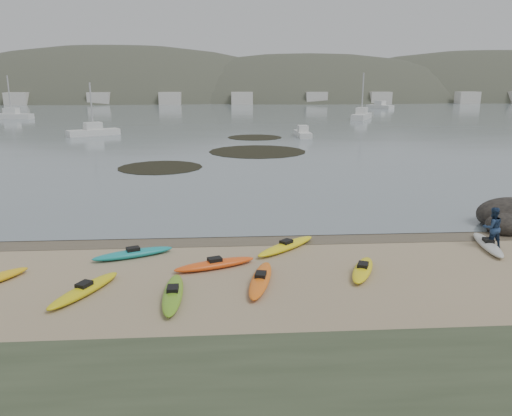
{
  "coord_description": "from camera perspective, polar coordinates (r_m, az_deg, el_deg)",
  "views": [
    {
      "loc": [
        -1.6,
        -23.74,
        7.58
      ],
      "look_at": [
        0.0,
        0.0,
        1.5
      ],
      "focal_mm": 35.0,
      "sensor_mm": 36.0,
      "label": 1
    }
  ],
  "objects": [
    {
      "name": "water",
      "position": [
        323.84,
        -3.67,
        12.96
      ],
      "size": [
        1200.0,
        1200.0,
        0.0
      ],
      "primitive_type": "plane",
      "color": "slate",
      "rests_on": "ground"
    },
    {
      "name": "person_east",
      "position": [
        25.63,
        25.39,
        -2.04
      ],
      "size": [
        0.98,
        0.79,
        1.94
      ],
      "primitive_type": "imported",
      "rotation": [
        0.0,
        0.0,
        3.2
      ],
      "color": "navy",
      "rests_on": "ground"
    },
    {
      "name": "far_hills",
      "position": [
        222.78,
        6.83,
        8.17
      ],
      "size": [
        550.0,
        135.0,
        80.0
      ],
      "color": "#384235",
      "rests_on": "ground"
    },
    {
      "name": "far_town",
      "position": [
        169.01,
        -1.31,
        12.43
      ],
      "size": [
        199.0,
        5.0,
        4.0
      ],
      "color": "beige",
      "rests_on": "ground"
    },
    {
      "name": "kayaks",
      "position": [
        20.56,
        -3.33,
        -6.82
      ],
      "size": [
        23.46,
        8.47,
        0.34
      ],
      "color": "beige",
      "rests_on": "ground"
    },
    {
      "name": "ground",
      "position": [
        24.97,
        0.0,
        -3.34
      ],
      "size": [
        600.0,
        600.0,
        0.0
      ],
      "primitive_type": "plane",
      "color": "tan",
      "rests_on": "ground"
    },
    {
      "name": "wet_sand",
      "position": [
        24.69,
        0.05,
        -3.54
      ],
      "size": [
        60.0,
        60.0,
        0.0
      ],
      "primitive_type": "plane",
      "color": "brown",
      "rests_on": "ground"
    },
    {
      "name": "kelp_mats",
      "position": [
        56.0,
        -2.2,
        6.57
      ],
      "size": [
        18.52,
        31.34,
        0.04
      ],
      "color": "black",
      "rests_on": "water"
    },
    {
      "name": "moored_boats",
      "position": [
        105.0,
        -0.38,
        10.5
      ],
      "size": [
        94.81,
        77.85,
        1.25
      ],
      "color": "silver",
      "rests_on": "ground"
    }
  ]
}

